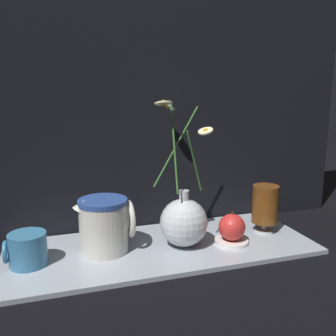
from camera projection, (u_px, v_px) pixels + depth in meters
ground_plane at (162, 250)px, 1.02m from camera, size 6.00×6.00×0.00m
shelf at (162, 247)px, 1.02m from camera, size 0.82×0.32×0.01m
backdrop_wall at (143, 45)px, 1.07m from camera, size 1.32×0.02×1.10m
vase_with_flowers at (184, 220)px, 1.00m from camera, size 0.14×0.23×0.39m
yellow_mug at (27, 249)px, 0.89m from camera, size 0.10×0.09×0.08m
ceramic_pitcher at (105, 223)px, 0.97m from camera, size 0.15×0.13×0.15m
tea_glass at (265, 205)px, 1.10m from camera, size 0.08×0.08×0.14m
saucer_plate at (231, 241)px, 1.03m from camera, size 0.09×0.09×0.01m
orange_fruit at (232, 227)px, 1.02m from camera, size 0.07×0.07×0.08m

